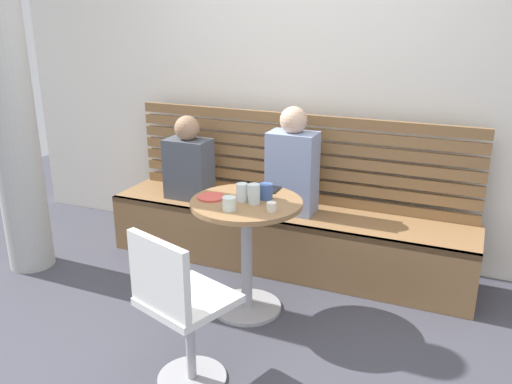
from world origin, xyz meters
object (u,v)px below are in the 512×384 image
cafe_table (247,235)px  cup_glass_tall (254,194)px  booth_bench (285,238)px  cup_water_clear (242,192)px  person_child_left (189,162)px  white_chair (179,306)px  person_adult (292,166)px  plate_small (211,197)px  cup_mug_blue (266,191)px  cup_espresso_small (271,207)px  phone_on_table (273,190)px  cup_glass_short (229,204)px

cafe_table → cup_glass_tall: (0.06, -0.02, 0.28)m
booth_bench → cup_water_clear: size_ratio=24.55×
person_child_left → cup_water_clear: 1.02m
white_chair → person_child_left: size_ratio=1.32×
person_adult → cup_glass_tall: 0.71m
person_child_left → plate_small: bearing=-50.9°
cafe_table → cup_mug_blue: (0.09, 0.08, 0.27)m
cafe_table → person_adult: bearing=86.2°
person_child_left → cup_espresso_small: bearing=-37.8°
phone_on_table → cup_espresso_small: bearing=-71.1°
cafe_table → cup_espresso_small: (0.21, -0.11, 0.25)m
cup_water_clear → cup_mug_blue: 0.15m
person_adult → cup_water_clear: bearing=-95.6°
cup_glass_short → cup_glass_tall: 0.18m
cafe_table → phone_on_table: (0.07, 0.25, 0.23)m
person_child_left → cup_glass_short: size_ratio=8.02×
cafe_table → cup_espresso_small: cup_espresso_small is taller
white_chair → cup_glass_tall: (0.06, 0.79, 0.34)m
booth_bench → cup_glass_tall: (0.06, -0.71, 0.58)m
booth_bench → cup_glass_tall: size_ratio=22.50×
cafe_table → white_chair: bearing=-89.8°
cup_espresso_small → phone_on_table: size_ratio=0.40×
cup_espresso_small → cup_glass_short: cup_glass_short is taller
cup_glass_short → cafe_table: bearing=82.7°
cup_glass_tall → cup_mug_blue: (0.03, 0.10, -0.01)m
cafe_table → cup_water_clear: 0.28m
cup_glass_tall → plate_small: size_ratio=0.71×
person_adult → plate_small: (-0.26, -0.73, -0.04)m
cafe_table → cup_glass_short: 0.32m
cafe_table → person_adult: size_ratio=0.97×
cafe_table → cup_glass_short: size_ratio=9.25×
phone_on_table → plate_small: bearing=-136.8°
cup_espresso_small → phone_on_table: cup_espresso_small is taller
person_adult → cup_glass_short: 0.88m
cafe_table → person_child_left: person_child_left is taller
cup_glass_short → cup_mug_blue: cup_mug_blue is taller
cup_glass_tall → phone_on_table: size_ratio=0.86×
booth_bench → person_adult: (0.05, 0.00, 0.56)m
cafe_table → white_chair: (0.00, -0.81, -0.05)m
cup_glass_short → cup_mug_blue: size_ratio=0.84×
cup_glass_short → plate_small: cup_glass_short is taller
cup_glass_short → cup_glass_tall: bearing=62.5°
person_child_left → phone_on_table: (0.86, -0.41, 0.02)m
person_adult → plate_small: 0.78m
person_adult → phone_on_table: size_ratio=5.45×
person_child_left → cup_glass_tall: 1.09m
cup_espresso_small → booth_bench: bearing=104.5°
person_child_left → white_chair: bearing=-61.8°
cup_water_clear → cup_espresso_small: 0.25m
person_adult → plate_small: bearing=-109.8°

